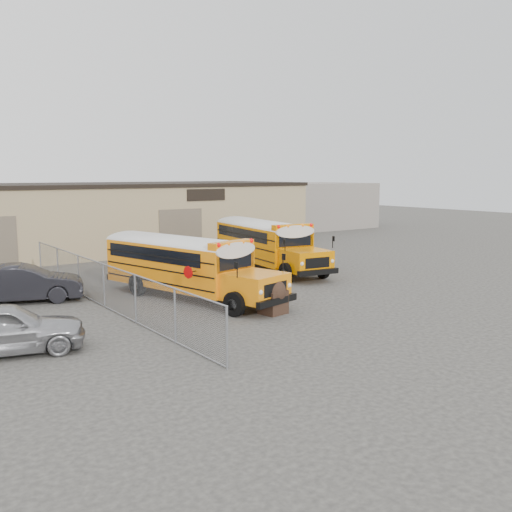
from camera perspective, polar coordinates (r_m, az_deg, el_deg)
ground at (r=24.07m, az=1.28°, el=-4.58°), size 120.00×120.00×0.00m
warehouse at (r=41.31m, az=-15.78°, el=3.82°), size 30.20×10.20×4.67m
chainlink_fence at (r=23.60m, az=-14.95°, el=-2.88°), size 0.07×18.07×1.81m
distant_building_right at (r=57.37m, az=5.89°, el=5.07°), size 10.00×8.00×4.40m
school_bus_left at (r=29.08m, az=-14.66°, el=0.53°), size 4.41×9.56×2.72m
school_bus_right at (r=37.10m, az=-3.31°, el=2.46°), size 3.56×9.72×2.78m
tarp_bundle at (r=21.88m, az=1.72°, el=-4.00°), size 1.04×1.01×1.37m
car_silver at (r=18.61m, az=-23.94°, el=-6.64°), size 4.97×2.98×1.59m
car_dark at (r=25.77m, az=-22.24°, el=-2.55°), size 5.08×3.17×1.58m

